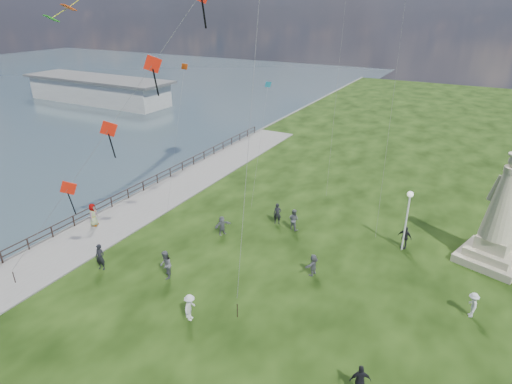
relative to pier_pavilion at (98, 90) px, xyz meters
The scene contains 17 objects.
waterfront 49.44m from the pier_pavilion, 41.92° to the right, with size 200.00×200.00×1.51m.
pier_pavilion is the anchor object (origin of this frame).
statue 69.88m from the pier_pavilion, 21.69° to the right, with size 4.83×4.83×7.81m.
lamppost 65.18m from the pier_pavilion, 24.59° to the right, with size 0.43×0.43×4.59m.
person_0 57.51m from the pier_pavilion, 42.97° to the right, with size 0.68×0.44×1.86m, color black.
person_1 60.02m from the pier_pavilion, 39.18° to the right, with size 0.95×0.58×1.95m, color #595960.
person_2 64.51m from the pier_pavilion, 38.79° to the right, with size 1.06×0.54×1.63m, color silver.
person_3 72.61m from the pier_pavilion, 34.24° to the right, with size 0.97×0.49×1.65m, color black.
person_5 56.25m from the pier_pavilion, 33.95° to the right, with size 1.42×0.61×1.54m, color #595960.
person_6 56.86m from the pier_pavilion, 29.26° to the right, with size 0.63×0.42×1.74m, color black.
person_7 58.35m from the pier_pavilion, 28.77° to the right, with size 0.85×0.52×1.75m, color #595960.
person_8 71.95m from the pier_pavilion, 26.97° to the right, with size 1.00×0.52×1.55m, color silver.
person_9 65.08m from the pier_pavilion, 24.32° to the right, with size 1.02×0.52×1.73m, color black.
person_10 51.03m from the pier_pavilion, 43.52° to the right, with size 0.91×0.56×1.86m, color #595960.
person_11 63.96m from the pier_pavilion, 31.15° to the right, with size 1.39×0.60×1.50m, color #595960.
red_kite_train 60.49m from the pier_pavilion, 38.97° to the right, with size 12.88×9.35×20.77m.
small_kites 60.15m from the pier_pavilion, 20.83° to the right, with size 30.12×15.49×23.83m.
Camera 1 is at (10.59, -13.48, 16.35)m, focal length 30.00 mm.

